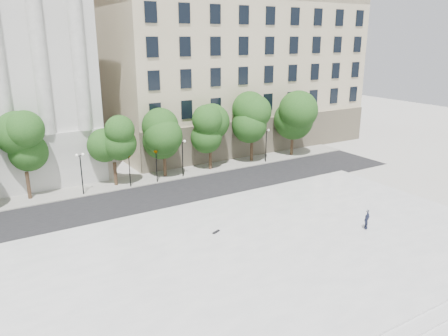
{
  "coord_description": "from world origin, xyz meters",
  "views": [
    {
      "loc": [
        -15.06,
        -20.28,
        15.42
      ],
      "look_at": [
        3.45,
        10.0,
        4.7
      ],
      "focal_mm": 35.0,
      "sensor_mm": 36.0,
      "label": 1
    }
  ],
  "objects_px": {
    "traffic_light_west": "(129,153)",
    "traffic_light_east": "(156,150)",
    "skateboard": "(216,232)",
    "person_lying": "(366,227)"
  },
  "relations": [
    {
      "from": "traffic_light_east",
      "to": "skateboard",
      "type": "xyz_separation_m",
      "value": [
        -1.37,
        -15.12,
        -3.24
      ]
    },
    {
      "from": "traffic_light_west",
      "to": "traffic_light_east",
      "type": "distance_m",
      "value": 3.05
    },
    {
      "from": "traffic_light_east",
      "to": "traffic_light_west",
      "type": "bearing_deg",
      "value": 180.0
    },
    {
      "from": "skateboard",
      "to": "traffic_light_east",
      "type": "bearing_deg",
      "value": 61.81
    },
    {
      "from": "skateboard",
      "to": "traffic_light_west",
      "type": "bearing_deg",
      "value": 73.32
    },
    {
      "from": "person_lying",
      "to": "skateboard",
      "type": "distance_m",
      "value": 12.13
    },
    {
      "from": "traffic_light_east",
      "to": "skateboard",
      "type": "distance_m",
      "value": 15.52
    },
    {
      "from": "person_lying",
      "to": "skateboard",
      "type": "relative_size",
      "value": 2.08
    },
    {
      "from": "traffic_light_west",
      "to": "traffic_light_east",
      "type": "bearing_deg",
      "value": 0.0
    },
    {
      "from": "traffic_light_west",
      "to": "skateboard",
      "type": "relative_size",
      "value": 5.49
    }
  ]
}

